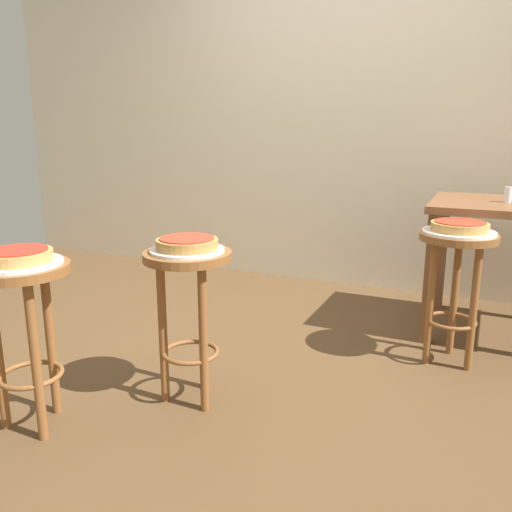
{
  "coord_description": "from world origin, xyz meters",
  "views": [
    {
      "loc": [
        0.94,
        -2.14,
        1.15
      ],
      "look_at": [
        0.01,
        -0.07,
        0.59
      ],
      "focal_mm": 36.95,
      "sensor_mm": 36.0,
      "label": 1
    }
  ],
  "objects": [
    {
      "name": "ground_plane",
      "position": [
        0.0,
        0.0,
        0.0
      ],
      "size": [
        6.0,
        6.0,
        0.0
      ],
      "primitive_type": "plane",
      "color": "brown"
    },
    {
      "name": "back_wall",
      "position": [
        0.0,
        1.65,
        1.5
      ],
      "size": [
        6.0,
        0.1,
        3.0
      ],
      "primitive_type": "cube",
      "color": "beige",
      "rests_on": "ground_plane"
    },
    {
      "name": "stool_foreground",
      "position": [
        -0.62,
        -0.8,
        0.48
      ],
      "size": [
        0.36,
        0.36,
        0.66
      ],
      "color": "brown",
      "rests_on": "ground_plane"
    },
    {
      "name": "serving_plate_foreground",
      "position": [
        -0.62,
        -0.8,
        0.66
      ],
      "size": [
        0.31,
        0.31,
        0.01
      ],
      "primitive_type": "cylinder",
      "color": "silver",
      "rests_on": "stool_foreground"
    },
    {
      "name": "pizza_foreground",
      "position": [
        -0.62,
        -0.8,
        0.69
      ],
      "size": [
        0.24,
        0.24,
        0.05
      ],
      "color": "tan",
      "rests_on": "serving_plate_foreground"
    },
    {
      "name": "stool_middle",
      "position": [
        -0.16,
        -0.36,
        0.48
      ],
      "size": [
        0.36,
        0.36,
        0.66
      ],
      "color": "brown",
      "rests_on": "ground_plane"
    },
    {
      "name": "serving_plate_middle",
      "position": [
        -0.16,
        -0.36,
        0.66
      ],
      "size": [
        0.3,
        0.3,
        0.01
      ],
      "primitive_type": "cylinder",
      "color": "silver",
      "rests_on": "stool_middle"
    },
    {
      "name": "pizza_middle",
      "position": [
        -0.16,
        -0.36,
        0.69
      ],
      "size": [
        0.25,
        0.25,
        0.05
      ],
      "color": "#B78442",
      "rests_on": "serving_plate_middle"
    },
    {
      "name": "stool_leftside",
      "position": [
        0.82,
        0.49,
        0.48
      ],
      "size": [
        0.36,
        0.36,
        0.66
      ],
      "color": "brown",
      "rests_on": "ground_plane"
    },
    {
      "name": "serving_plate_leftside",
      "position": [
        0.82,
        0.49,
        0.66
      ],
      "size": [
        0.34,
        0.34,
        0.01
      ],
      "primitive_type": "cylinder",
      "color": "white",
      "rests_on": "stool_leftside"
    },
    {
      "name": "pizza_leftside",
      "position": [
        0.82,
        0.49,
        0.69
      ],
      "size": [
        0.26,
        0.26,
        0.05
      ],
      "color": "tan",
      "rests_on": "serving_plate_leftside"
    },
    {
      "name": "condiment_shaker",
      "position": [
        1.02,
        0.99,
        0.79
      ],
      "size": [
        0.04,
        0.04,
        0.08
      ],
      "primitive_type": "cylinder",
      "color": "white",
      "rests_on": "dining_table"
    }
  ]
}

